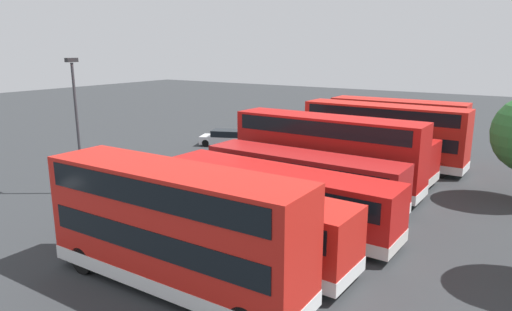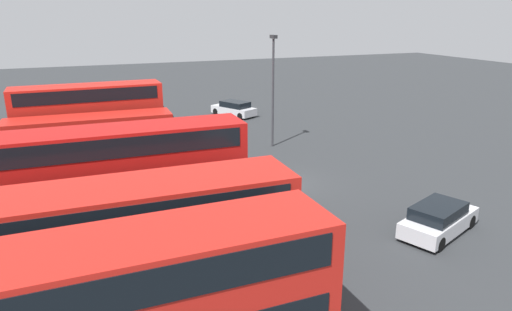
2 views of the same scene
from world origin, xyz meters
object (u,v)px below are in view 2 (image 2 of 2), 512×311
Objects in this scene: bus_single_deck_sixth at (95,150)px; bus_double_decker_fourth at (120,172)px; bus_single_deck_third at (133,219)px; lamp_post_tall at (273,83)px; bus_single_deck_seventh at (91,135)px; car_hatchback_silver at (439,219)px; bus_double_decker_second at (112,250)px; car_small_green at (234,109)px; bus_double_decker_far_end at (89,114)px; bus_single_deck_fifth at (109,166)px.

bus_double_decker_fourth is at bearing -174.36° from bus_single_deck_sixth.
bus_single_deck_third is 1.46× the size of lamp_post_tall.
bus_single_deck_third is 14.57m from bus_single_deck_seventh.
bus_double_decker_fourth reaches higher than car_hatchback_silver.
bus_double_decker_second is 30.94m from car_small_green.
car_hatchback_silver is at bearing -86.91° from bus_double_decker_second.
bus_double_decker_far_end is 25.07m from car_hatchback_silver.
car_small_green is (27.61, -13.85, -1.75)m from bus_double_decker_second.
lamp_post_tall is (9.00, -11.86, 2.26)m from bus_double_decker_fourth.
bus_single_deck_fifth is (11.23, -0.85, -0.83)m from bus_double_decker_second.
car_small_green is (9.18, -13.48, -0.92)m from bus_single_deck_seventh.
bus_single_deck_third is at bearing -179.52° from bus_double_decker_fourth.
bus_single_deck_fifth is 10.62m from bus_double_decker_far_end.
bus_single_deck_third is 26.95m from car_small_green.
bus_single_deck_seventh is 1.03× the size of bus_double_decker_far_end.
bus_single_deck_third is 3.79m from bus_double_decker_fourth.
car_hatchback_silver is at bearing -128.47° from bus_single_deck_fifth.
car_hatchback_silver and car_small_green have the same top height.
bus_double_decker_fourth is 14.74m from car_hatchback_silver.
bus_single_deck_sixth reaches higher than car_hatchback_silver.
bus_double_decker_second is 18.45m from bus_single_deck_seventh.
bus_single_deck_seventh is 2.33× the size of car_hatchback_silver.
bus_single_deck_seventh is 3.49m from bus_double_decker_far_end.
car_hatchback_silver is 16.36m from lamp_post_tall.
car_small_green is (5.79, -13.32, -1.75)m from bus_double_decker_far_end.
bus_double_decker_far_end is at bearing 67.14° from lamp_post_tall.
bus_double_decker_far_end is (7.04, -0.15, 0.82)m from bus_single_deck_sixth.
bus_single_deck_fifth is 2.45× the size of car_hatchback_silver.
bus_single_deck_fifth is at bearing -176.25° from bus_single_deck_seventh.
car_small_green is (23.73, -12.73, -0.92)m from bus_single_deck_third.
bus_single_deck_fifth is 13.59m from lamp_post_tall.
bus_single_deck_seventh is (18.43, -0.38, -0.83)m from bus_double_decker_second.
car_hatchback_silver is (-14.02, -13.65, -0.92)m from bus_single_deck_sixth.
bus_single_deck_third reaches higher than car_small_green.
bus_single_deck_fifth is 1.08× the size of bus_double_decker_far_end.
bus_single_deck_fifth is 16.86m from car_hatchback_silver.
bus_single_deck_seventh is at bearing 177.39° from bus_double_decker_far_end.
bus_single_deck_sixth is 1.15× the size of bus_double_decker_far_end.
bus_single_deck_third and bus_single_deck_sixth have the same top height.
bus_double_decker_second and bus_double_decker_fourth have the same top height.
bus_double_decker_second and bus_double_decker_far_end have the same top height.
bus_double_decker_far_end is at bearing 2.24° from bus_double_decker_fourth.
bus_double_decker_second is at bearing 93.09° from car_hatchback_silver.
bus_double_decker_far_end is at bearing 113.51° from car_small_green.
bus_single_deck_sixth is at bearing 7.58° from bus_single_deck_fifth.
bus_double_decker_second is at bearing 178.82° from bus_single_deck_seventh.
bus_single_deck_seventh reaches higher than car_hatchback_silver.
bus_double_decker_fourth and bus_double_decker_far_end have the same top height.
bus_single_deck_sixth is (10.89, 0.74, 0.00)m from bus_single_deck_third.
bus_double_decker_far_end is at bearing 1.72° from bus_single_deck_fifth.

